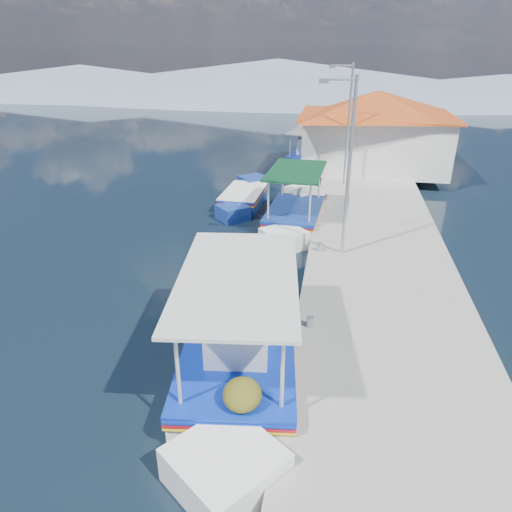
# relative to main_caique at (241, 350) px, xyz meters

# --- Properties ---
(ground) EXTENTS (160.00, 160.00, 0.00)m
(ground) POSITION_rel_main_caique_xyz_m (-2.21, 4.45, -0.57)
(ground) COLOR black
(ground) RESTS_ON ground
(quay) EXTENTS (5.00, 44.00, 0.50)m
(quay) POSITION_rel_main_caique_xyz_m (3.69, 10.45, -0.32)
(quay) COLOR #98968E
(quay) RESTS_ON ground
(bollards) EXTENTS (0.20, 17.20, 0.30)m
(bollards) POSITION_rel_main_caique_xyz_m (1.59, 9.70, 0.08)
(bollards) COLOR #A5A8AD
(bollards) RESTS_ON quay
(main_caique) EXTENTS (3.34, 8.95, 2.97)m
(main_caique) POSITION_rel_main_caique_xyz_m (0.00, 0.00, 0.00)
(main_caique) COLOR white
(main_caique) RESTS_ON ground
(caique_green_canopy) EXTENTS (2.46, 7.32, 2.74)m
(caique_green_canopy) POSITION_rel_main_caique_xyz_m (0.28, 10.35, -0.16)
(caique_green_canopy) COLOR white
(caique_green_canopy) RESTS_ON ground
(caique_blue_hull) EXTENTS (1.94, 6.14, 1.09)m
(caique_blue_hull) POSITION_rel_main_caique_xyz_m (-2.48, 12.67, -0.28)
(caique_blue_hull) COLOR navy
(caique_blue_hull) RESTS_ON ground
(caique_far) EXTENTS (2.78, 6.74, 2.40)m
(caique_far) POSITION_rel_main_caique_xyz_m (-0.03, 21.99, -0.13)
(caique_far) COLOR white
(caique_far) RESTS_ON ground
(harbor_building) EXTENTS (10.49, 10.49, 4.40)m
(harbor_building) POSITION_rel_main_caique_xyz_m (3.98, 19.45, 2.20)
(harbor_building) COLOR silver
(harbor_building) RESTS_ON quay
(lamp_post_near) EXTENTS (1.21, 0.14, 6.00)m
(lamp_post_near) POSITION_rel_main_caique_xyz_m (2.30, 6.45, 3.28)
(lamp_post_near) COLOR #A5A8AD
(lamp_post_near) RESTS_ON quay
(lamp_post_far) EXTENTS (1.21, 0.14, 6.00)m
(lamp_post_far) POSITION_rel_main_caique_xyz_m (2.30, 15.45, 3.28)
(lamp_post_far) COLOR #A5A8AD
(lamp_post_far) RESTS_ON quay
(mountain_ridge) EXTENTS (171.40, 96.00, 5.50)m
(mountain_ridge) POSITION_rel_main_caique_xyz_m (4.33, 60.45, 1.47)
(mountain_ridge) COLOR gray
(mountain_ridge) RESTS_ON ground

